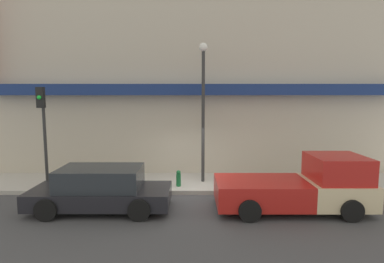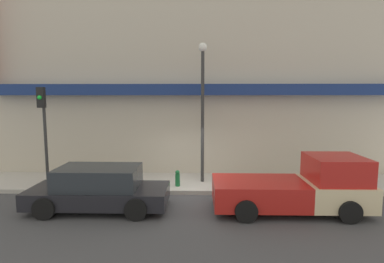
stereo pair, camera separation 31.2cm
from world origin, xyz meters
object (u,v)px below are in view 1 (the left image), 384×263
Objects in this scene: pickup_truck at (301,186)px; fire_hydrant at (178,178)px; street_lamp at (202,97)px; parked_car at (100,189)px; traffic_light at (42,120)px.

pickup_truck reaches higher than fire_hydrant.
fire_hydrant is at bearing -145.58° from street_lamp.
fire_hydrant is at bearing 40.95° from parked_car.
traffic_light reaches higher than parked_car.
traffic_light is at bearing 166.81° from pickup_truck.
pickup_truck is 4.77m from fire_hydrant.
parked_car reaches higher than fire_hydrant.
street_lamp is (1.02, 0.70, 3.30)m from fire_hydrant.
street_lamp is at bearing 8.59° from traffic_light.
traffic_light is (-6.31, -0.95, -0.89)m from street_lamp.
parked_car is at bearing -34.66° from traffic_light.
street_lamp reaches higher than parked_car.
pickup_truck is 1.25× the size of traffic_light.
parked_car is at bearing -139.09° from fire_hydrant.
street_lamp reaches higher than fire_hydrant.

